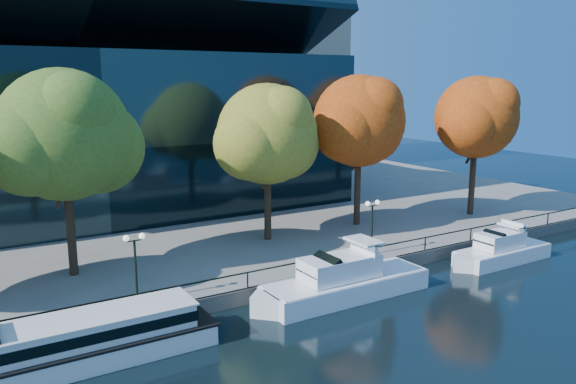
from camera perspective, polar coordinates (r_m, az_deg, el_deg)
ground at (r=32.85m, az=-1.41°, el=-13.00°), size 160.00×160.00×0.00m
promenade at (r=65.41m, az=-17.60°, el=-0.77°), size 90.00×67.08×1.00m
railing at (r=34.79m, az=-4.14°, el=-8.18°), size 88.20×0.08×0.99m
convention_building at (r=58.99m, az=-20.74°, el=5.66°), size 50.00×24.57×21.43m
tour_boat at (r=29.59m, az=-21.52°, el=-14.10°), size 14.97×3.34×2.84m
cruiser_near at (r=35.78m, az=5.34°, el=-9.05°), size 12.35×3.18×3.58m
cruiser_far at (r=45.32m, az=20.68°, el=-5.57°), size 9.22×2.56×3.01m
tree_2 at (r=37.89m, az=-21.55°, el=5.15°), size 10.38×8.51×13.32m
tree_3 at (r=43.75m, az=-1.91°, el=5.68°), size 9.79×8.03×12.35m
tree_4 at (r=48.88m, az=7.42°, el=6.97°), size 9.86×8.09×13.06m
tree_5 at (r=55.17m, az=18.72°, el=7.03°), size 9.48×7.78×12.98m
lamp_1 at (r=33.02m, az=-15.29°, el=-5.90°), size 1.26×0.36×4.03m
lamp_2 at (r=41.02m, az=8.56°, el=-2.29°), size 1.26×0.36×4.03m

